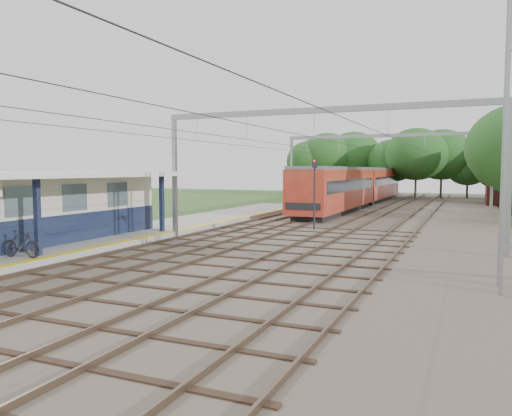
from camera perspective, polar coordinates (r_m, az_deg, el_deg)
The scene contains 12 objects.
ground at distance 14.48m, azimuth -24.95°, elevation -11.61°, with size 160.00×160.00×0.00m, color #2D4C1E.
ballast_bed at distance 39.91m, azimuth 13.91°, elevation -1.28°, with size 18.00×90.00×0.10m, color #473D33.
platform at distance 29.59m, azimuth -14.33°, elevation -2.98°, with size 5.00×52.00×0.35m, color gray.
yellow_stripe at distance 28.26m, azimuth -10.72°, elevation -2.89°, with size 0.45×52.00×0.01m, color yellow.
station_building at distance 25.32m, azimuth -26.65°, elevation -0.27°, with size 3.41×18.00×3.40m.
canopy at distance 23.76m, azimuth -26.91°, elevation 3.31°, with size 6.40×20.00×3.44m.
rail_tracks at distance 40.38m, azimuth 10.41°, elevation -0.98°, with size 11.80×88.00×0.15m.
catenary_system at distance 35.24m, azimuth 11.81°, elevation 6.92°, with size 17.22×88.00×7.00m.
tree_band at distance 66.66m, azimuth 17.72°, elevation 5.05°, with size 31.72×30.88×8.82m.
bicycle at distance 22.25m, azimuth -25.23°, elevation -3.74°, with size 0.53×1.87×1.12m, color black.
train at distance 54.38m, azimuth 11.72°, elevation 2.57°, with size 3.11×38.73×4.07m.
signal_post at distance 31.87m, azimuth 6.70°, elevation 2.67°, with size 0.35×0.30×4.60m.
Camera 1 is at (10.50, -9.19, 3.89)m, focal length 35.00 mm.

